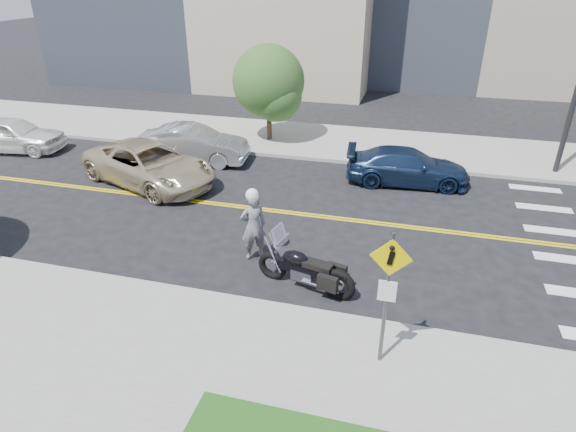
% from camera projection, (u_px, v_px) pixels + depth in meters
% --- Properties ---
extents(ground_plane, '(120.00, 120.00, 0.00)m').
position_uv_depth(ground_plane, '(272.00, 211.00, 16.39)').
color(ground_plane, black).
rests_on(ground_plane, ground).
extents(sidewalk_near, '(60.00, 5.00, 0.15)m').
position_uv_depth(sidewalk_near, '(168.00, 365.00, 9.91)').
color(sidewalk_near, '#9E9B91').
rests_on(sidewalk_near, ground_plane).
extents(sidewalk_far, '(60.00, 5.00, 0.15)m').
position_uv_depth(sidewalk_far, '(317.00, 141.00, 22.79)').
color(sidewalk_far, '#9E9B91').
rests_on(sidewalk_far, ground_plane).
extents(pedestrian_sign, '(0.78, 0.08, 3.00)m').
position_uv_depth(pedestrian_sign, '(388.00, 288.00, 9.11)').
color(pedestrian_sign, '#4C4C51').
rests_on(pedestrian_sign, sidewalk_near).
extents(motorcyclist, '(0.88, 0.82, 2.14)m').
position_uv_depth(motorcyclist, '(253.00, 224.00, 13.27)').
color(motorcyclist, '#A9A8AD').
rests_on(motorcyclist, ground).
extents(motorcycle, '(2.73, 1.36, 1.60)m').
position_uv_depth(motorcycle, '(306.00, 261.00, 12.09)').
color(motorcycle, black).
rests_on(motorcycle, ground).
extents(suv, '(6.06, 4.35, 1.53)m').
position_uv_depth(suv, '(149.00, 164.00, 18.14)').
color(suv, beige).
rests_on(suv, ground).
extents(parked_car_white, '(4.74, 2.47, 1.54)m').
position_uv_depth(parked_car_white, '(12.00, 134.00, 21.41)').
color(parked_car_white, white).
rests_on(parked_car_white, ground).
extents(parked_car_silver, '(4.80, 2.12, 1.53)m').
position_uv_depth(parked_car_silver, '(192.00, 144.00, 20.20)').
color(parked_car_silver, '#A8ABB0').
rests_on(parked_car_silver, ground).
extents(parked_car_blue, '(4.75, 2.28, 1.33)m').
position_uv_depth(parked_car_blue, '(408.00, 167.00, 18.21)').
color(parked_car_blue, '#192D4D').
rests_on(parked_car_blue, ground).
extents(tree_far_a, '(3.26, 3.26, 4.45)m').
position_uv_depth(tree_far_a, '(268.00, 82.00, 21.63)').
color(tree_far_a, '#382619').
rests_on(tree_far_a, ground).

